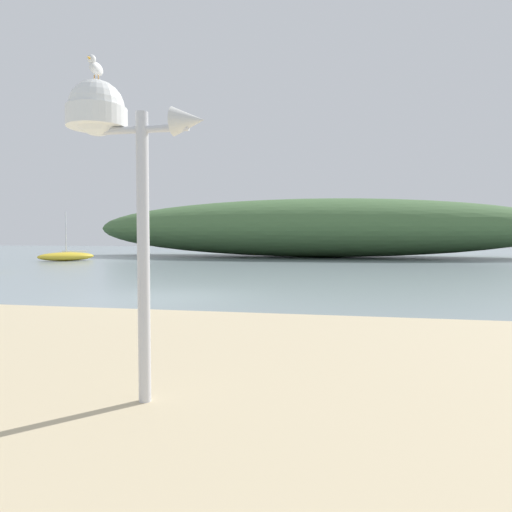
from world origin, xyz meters
TOP-DOWN VIEW (x-y plane):
  - ground_plane at (0.00, 0.00)m, footprint 120.00×120.00m
  - distant_hill at (2.72, 26.45)m, footprint 39.64×11.57m
  - mast_structure at (2.74, -8.70)m, footprint 1.38×0.58m
  - seagull_on_radar at (2.59, -8.72)m, footprint 0.11×0.29m
  - sailboat_near_shore at (-14.59, 16.54)m, footprint 3.52×3.68m

SIDE VIEW (x-z plane):
  - ground_plane at x=0.00m, z-range 0.00..0.00m
  - sailboat_near_shore at x=-14.59m, z-range -1.45..2.11m
  - distant_hill at x=2.72m, z-range 0.00..4.97m
  - mast_structure at x=2.74m, z-range 1.26..4.40m
  - seagull_on_radar at x=2.59m, z-range 3.36..3.57m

